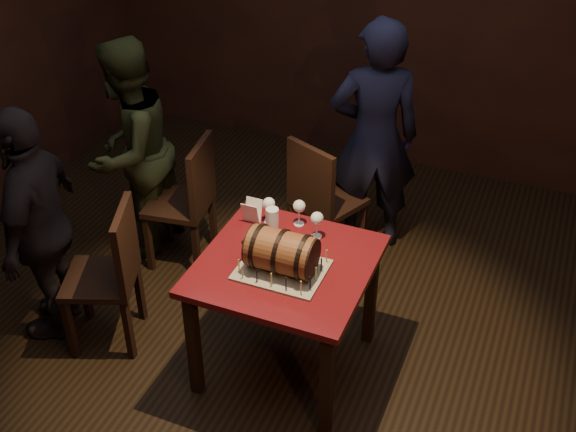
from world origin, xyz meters
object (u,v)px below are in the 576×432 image
at_px(person_left_front, 41,225).
at_px(chair_back, 321,197).
at_px(wine_glass_left, 269,205).
at_px(pint_of_ale, 272,221).
at_px(pub_table, 286,278).
at_px(wine_glass_right, 317,219).
at_px(person_left_rear, 130,151).
at_px(chair_left_rear, 189,197).
at_px(barrel_cake, 281,252).
at_px(wine_glass_mid, 299,207).
at_px(chair_left_front, 112,270).
at_px(person_back, 374,138).

bearing_deg(person_left_front, chair_back, 117.77).
relative_size(wine_glass_left, pint_of_ale, 1.07).
xyz_separation_m(pub_table, wine_glass_right, (0.07, 0.28, 0.23)).
relative_size(pub_table, chair_back, 0.97).
relative_size(person_left_rear, person_left_front, 1.04).
height_order(chair_left_rear, person_left_rear, person_left_rear).
bearing_deg(pint_of_ale, barrel_cake, -58.83).
bearing_deg(pint_of_ale, wine_glass_mid, 46.99).
relative_size(wine_glass_left, chair_left_front, 0.17).
bearing_deg(wine_glass_mid, wine_glass_right, -28.90).
relative_size(barrel_cake, person_left_rear, 0.26).
distance_m(chair_left_front, person_left_rear, 0.98).
distance_m(wine_glass_right, chair_back, 0.84).
xyz_separation_m(person_left_rear, person_left_front, (-0.02, -0.90, -0.03)).
relative_size(barrel_cake, wine_glass_left, 2.51).
bearing_deg(person_back, chair_left_rear, 9.70).
bearing_deg(pint_of_ale, chair_back, 89.51).
bearing_deg(person_left_rear, person_left_front, 0.80).
bearing_deg(wine_glass_right, barrel_cake, -99.92).
relative_size(barrel_cake, chair_left_front, 0.43).
relative_size(wine_glass_right, chair_left_rear, 0.17).
bearing_deg(wine_glass_left, chair_back, 84.93).
xyz_separation_m(barrel_cake, chair_left_rear, (-0.98, 0.75, -0.35)).
bearing_deg(pint_of_ale, wine_glass_right, 10.69).
relative_size(wine_glass_mid, chair_back, 0.17).
relative_size(barrel_cake, person_left_front, 0.27).
relative_size(barrel_cake, chair_back, 0.43).
xyz_separation_m(chair_back, person_left_front, (-1.26, -1.22, 0.22)).
bearing_deg(wine_glass_right, wine_glass_mid, 151.10).
bearing_deg(person_left_front, chair_left_rear, 136.47).
xyz_separation_m(barrel_cake, pint_of_ale, (-0.19, 0.31, -0.05)).
bearing_deg(pint_of_ale, person_left_rear, 159.74).
bearing_deg(chair_back, pub_table, -80.36).
xyz_separation_m(chair_left_rear, person_left_rear, (-0.43, 0.01, 0.25)).
xyz_separation_m(wine_glass_mid, chair_left_front, (-0.94, -0.53, -0.34)).
distance_m(wine_glass_mid, person_back, 1.02).
xyz_separation_m(pub_table, chair_left_rear, (-0.98, 0.67, -0.12)).
distance_m(barrel_cake, person_left_front, 1.45).
bearing_deg(wine_glass_left, person_left_rear, 162.29).
bearing_deg(person_left_front, person_back, 120.12).
xyz_separation_m(pub_table, pint_of_ale, (-0.18, 0.23, 0.18)).
height_order(wine_glass_mid, chair_left_rear, chair_left_rear).
relative_size(chair_left_rear, person_left_rear, 0.61).
distance_m(wine_glass_mid, chair_left_front, 1.13).
bearing_deg(wine_glass_left, pub_table, -53.11).
bearing_deg(person_back, chair_back, 32.27).
relative_size(pub_table, wine_glass_left, 5.59).
relative_size(wine_glass_left, wine_glass_right, 1.00).
relative_size(chair_left_rear, chair_left_front, 1.00).
distance_m(wine_glass_right, person_left_front, 1.58).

